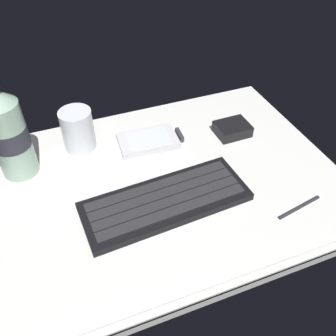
{
  "coord_description": "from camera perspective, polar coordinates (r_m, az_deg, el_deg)",
  "views": [
    {
      "loc": [
        -17.49,
        -45.25,
        48.06
      ],
      "look_at": [
        0.0,
        0.0,
        3.0
      ],
      "focal_mm": 39.08,
      "sensor_mm": 36.0,
      "label": 1
    }
  ],
  "objects": [
    {
      "name": "ground_plane",
      "position": [
        0.69,
        0.07,
        -2.55
      ],
      "size": [
        64.0,
        48.0,
        2.8
      ],
      "color": "silver"
    },
    {
      "name": "keyboard",
      "position": [
        0.64,
        -0.38,
        -5.15
      ],
      "size": [
        29.59,
        12.66,
        1.7
      ],
      "color": "black",
      "rests_on": "ground_plane"
    },
    {
      "name": "handheld_device",
      "position": [
        0.76,
        -2.66,
        4.36
      ],
      "size": [
        13.15,
        8.38,
        1.5
      ],
      "color": "silver",
      "rests_on": "ground_plane"
    },
    {
      "name": "juice_cup",
      "position": [
        0.75,
        -13.83,
        5.59
      ],
      "size": [
        6.4,
        6.4,
        8.5
      ],
      "color": "silver",
      "rests_on": "ground_plane"
    },
    {
      "name": "water_bottle",
      "position": [
        0.7,
        -23.66,
        5.0
      ],
      "size": [
        6.73,
        6.73,
        20.8
      ],
      "color": "#9EC1A8",
      "rests_on": "ground_plane"
    },
    {
      "name": "charger_block",
      "position": [
        0.79,
        9.99,
        6.01
      ],
      "size": [
        7.08,
        5.7,
        2.4
      ],
      "primitive_type": "cube",
      "rotation": [
        0.0,
        0.0,
        0.01
      ],
      "color": "black",
      "rests_on": "ground_plane"
    },
    {
      "name": "stylus_pen",
      "position": [
        0.67,
        19.8,
        -5.63
      ],
      "size": [
        9.48,
        2.35,
        0.7
      ],
      "primitive_type": "cylinder",
      "rotation": [
        0.0,
        1.57,
        0.18
      ],
      "color": "#26262B",
      "rests_on": "ground_plane"
    }
  ]
}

